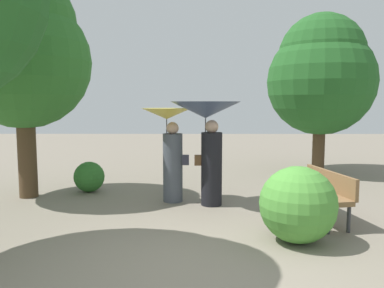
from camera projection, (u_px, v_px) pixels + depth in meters
The scene contains 8 objects.
ground_plane at pixel (190, 269), 4.54m from camera, with size 40.00×40.00×0.00m, color gray.
person_left at pixel (170, 140), 7.57m from camera, with size 0.99×0.99×1.87m.
person_right at pixel (207, 127), 7.27m from camera, with size 1.34×1.34×2.00m.
park_bench at pixel (321, 190), 6.42m from camera, with size 0.78×1.57×0.83m.
tree_near_right at pixel (321, 74), 10.60m from camera, with size 2.97×2.97×4.44m.
tree_mid_left at pixel (22, 50), 7.73m from camera, with size 2.73×2.73×4.66m.
bush_path_left at pixel (89, 177), 8.48m from camera, with size 0.68×0.68×0.68m, color #2D6B28.
bush_behind_bench at pixel (298, 204), 5.38m from camera, with size 1.09×1.09×1.09m, color #4C9338.
Camera 1 is at (0.04, -4.35, 1.97)m, focal length 35.67 mm.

